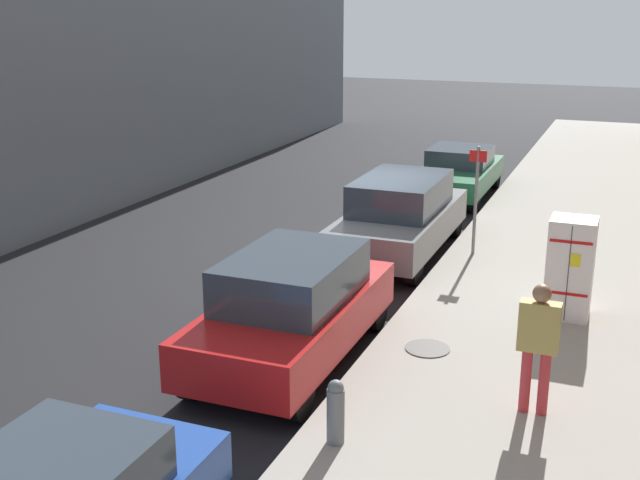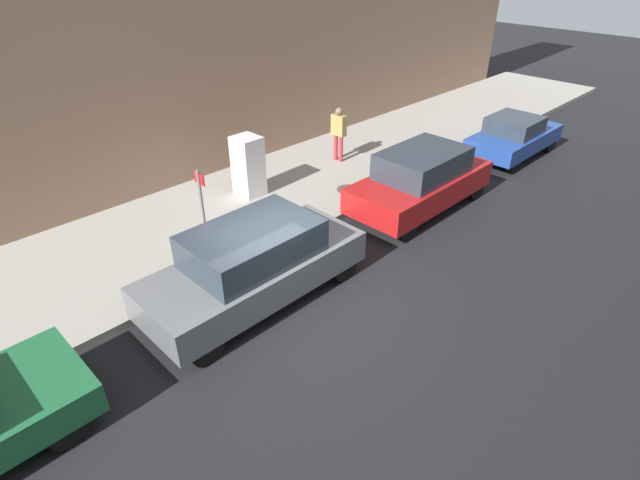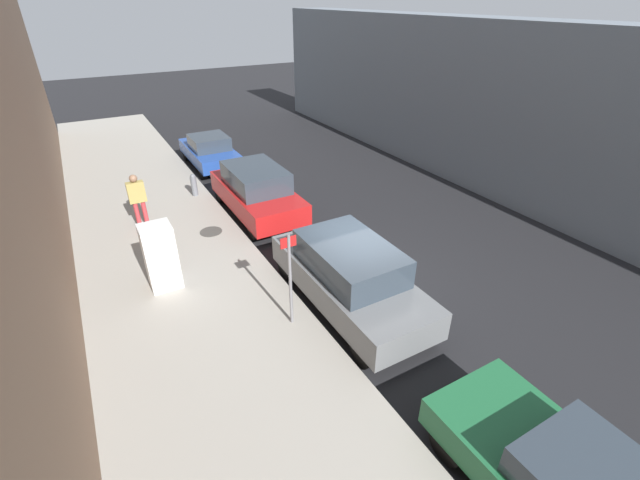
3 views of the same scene
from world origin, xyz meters
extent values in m
plane|color=black|center=(0.00, 0.00, 0.00)|extent=(80.00, 80.00, 0.00)
cube|color=#9E998E|center=(-4.10, 0.00, 0.09)|extent=(4.78, 44.00, 0.18)
cube|color=slate|center=(8.51, 0.00, 3.03)|extent=(2.14, 37.40, 6.05)
cube|color=white|center=(-4.46, 2.47, 1.05)|extent=(0.75, 0.69, 1.73)
cube|color=black|center=(-4.46, 2.82, 1.05)|extent=(0.01, 0.01, 1.65)
cube|color=yellow|center=(-4.56, 2.82, 1.30)|extent=(0.16, 0.01, 0.22)
cube|color=red|center=(-4.46, 2.82, 1.60)|extent=(0.68, 0.01, 0.05)
cube|color=red|center=(-4.46, 2.82, 0.70)|extent=(0.68, 0.01, 0.05)
cylinder|color=#47443F|center=(-2.60, 4.70, 0.19)|extent=(0.70, 0.70, 0.02)
cylinder|color=slate|center=(-2.26, -0.44, 1.34)|extent=(0.07, 0.07, 2.32)
cube|color=red|center=(-2.26, -0.42, 2.30)|extent=(0.36, 0.02, 0.24)
cylinder|color=slate|center=(-2.24, 7.81, 0.54)|extent=(0.22, 0.22, 0.72)
sphere|color=slate|center=(-2.24, 7.81, 0.92)|extent=(0.20, 0.20, 0.20)
cylinder|color=#B73338|center=(-4.50, 6.14, 0.62)|extent=(0.14, 0.14, 0.88)
cylinder|color=#B73338|center=(-4.27, 6.14, 0.62)|extent=(0.14, 0.14, 0.88)
cube|color=#A8934C|center=(-4.38, 6.14, 1.40)|extent=(0.52, 0.22, 0.66)
sphere|color=#8C664C|center=(-4.38, 6.14, 1.85)|extent=(0.24, 0.24, 0.24)
cylinder|color=black|center=(-1.46, -4.60, 0.34)|extent=(0.22, 0.68, 0.68)
cylinder|color=black|center=(0.15, -4.60, 0.34)|extent=(0.22, 0.68, 0.68)
cube|color=slate|center=(-0.66, -0.36, 0.69)|extent=(1.92, 4.82, 0.70)
cube|color=#2D3842|center=(-0.66, -0.36, 1.39)|extent=(1.69, 2.65, 0.70)
cylinder|color=black|center=(-1.49, 1.46, 0.34)|extent=(0.22, 0.67, 0.67)
cylinder|color=black|center=(0.17, 1.46, 0.34)|extent=(0.22, 0.67, 0.67)
cylinder|color=black|center=(-1.49, -2.18, 0.34)|extent=(0.22, 0.67, 0.67)
cylinder|color=black|center=(0.17, -2.18, 0.34)|extent=(0.22, 0.67, 0.67)
cube|color=red|center=(-0.66, 5.50, 0.68)|extent=(1.89, 4.48, 0.70)
cube|color=#2D3842|center=(-0.66, 5.50, 1.38)|extent=(1.67, 2.47, 0.70)
cylinder|color=black|center=(-1.47, 7.16, 0.33)|extent=(0.22, 0.66, 0.66)
cylinder|color=black|center=(0.16, 7.16, 0.33)|extent=(0.22, 0.66, 0.66)
cylinder|color=black|center=(-1.47, 3.84, 0.33)|extent=(0.22, 0.66, 0.66)
cylinder|color=black|center=(0.16, 3.84, 0.33)|extent=(0.22, 0.66, 0.66)
cube|color=#23479E|center=(-0.66, 11.08, 0.61)|extent=(1.73, 3.87, 0.55)
cube|color=#2D3842|center=(-0.66, 10.88, 1.16)|extent=(1.52, 1.63, 0.55)
cylinder|color=black|center=(-1.39, 12.43, 0.33)|extent=(0.22, 0.67, 0.67)
cylinder|color=black|center=(0.08, 12.43, 0.33)|extent=(0.22, 0.67, 0.67)
cylinder|color=black|center=(-1.39, 9.72, 0.33)|extent=(0.22, 0.67, 0.67)
cylinder|color=black|center=(0.08, 9.72, 0.33)|extent=(0.22, 0.67, 0.67)
camera|label=1|loc=(-5.30, 15.97, 5.39)|focal=45.00mm
camera|label=2|loc=(6.30, -5.40, 6.67)|focal=28.00mm
camera|label=3|loc=(-5.46, -7.39, 6.75)|focal=24.00mm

